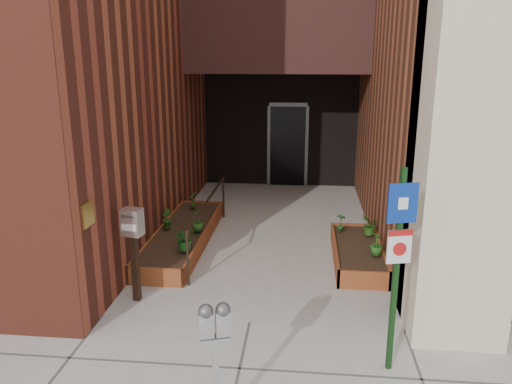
# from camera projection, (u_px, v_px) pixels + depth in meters

# --- Properties ---
(ground) EXTENTS (80.00, 80.00, 0.00)m
(ground) POSITION_uv_depth(u_px,v_px,m) (249.00, 323.00, 6.57)
(ground) COLOR #9E9991
(ground) RESTS_ON ground
(planter_left) EXTENTS (0.90, 3.60, 0.30)m
(planter_left) POSITION_uv_depth(u_px,v_px,m) (183.00, 237.00, 9.27)
(planter_left) COLOR brown
(planter_left) RESTS_ON ground
(planter_right) EXTENTS (0.80, 2.20, 0.30)m
(planter_right) POSITION_uv_depth(u_px,v_px,m) (357.00, 254.00, 8.48)
(planter_right) COLOR brown
(planter_right) RESTS_ON ground
(handrail) EXTENTS (0.04, 3.34, 0.90)m
(handrail) POSITION_uv_depth(u_px,v_px,m) (208.00, 207.00, 9.01)
(handrail) COLOR black
(handrail) RESTS_ON ground
(parking_meter) EXTENTS (0.30, 0.18, 1.30)m
(parking_meter) POSITION_uv_depth(u_px,v_px,m) (215.00, 333.00, 4.45)
(parking_meter) COLOR #A6A6A9
(parking_meter) RESTS_ON ground
(sign_post) EXTENTS (0.31, 0.11, 2.32)m
(sign_post) POSITION_uv_depth(u_px,v_px,m) (398.00, 251.00, 5.23)
(sign_post) COLOR #123312
(sign_post) RESTS_ON ground
(payment_dropbox) EXTENTS (0.30, 0.25, 1.37)m
(payment_dropbox) POSITION_uv_depth(u_px,v_px,m) (133.00, 235.00, 6.91)
(payment_dropbox) COLOR black
(payment_dropbox) RESTS_ON ground
(shrub_left_a) EXTENTS (0.51, 0.51, 0.40)m
(shrub_left_a) POSITION_uv_depth(u_px,v_px,m) (185.00, 239.00, 8.15)
(shrub_left_a) COLOR #1B5F1D
(shrub_left_a) RESTS_ON planter_left
(shrub_left_b) EXTENTS (0.27, 0.27, 0.36)m
(shrub_left_b) POSITION_uv_depth(u_px,v_px,m) (166.00, 219.00, 9.20)
(shrub_left_b) COLOR #224F16
(shrub_left_b) RESTS_ON planter_left
(shrub_left_c) EXTENTS (0.30, 0.30, 0.39)m
(shrub_left_c) POSITION_uv_depth(u_px,v_px,m) (197.00, 221.00, 9.06)
(shrub_left_c) COLOR #265618
(shrub_left_c) RESTS_ON planter_left
(shrub_left_d) EXTENTS (0.24, 0.24, 0.36)m
(shrub_left_d) POSITION_uv_depth(u_px,v_px,m) (193.00, 200.00, 10.37)
(shrub_left_d) COLOR #235B1A
(shrub_left_d) RESTS_ON planter_left
(shrub_right_a) EXTENTS (0.21, 0.21, 0.37)m
(shrub_right_a) POSITION_uv_depth(u_px,v_px,m) (377.00, 244.00, 7.97)
(shrub_right_a) COLOR #245B1A
(shrub_right_a) RESTS_ON planter_right
(shrub_right_b) EXTENTS (0.24, 0.24, 0.34)m
(shrub_right_b) POSITION_uv_depth(u_px,v_px,m) (341.00, 222.00, 9.04)
(shrub_right_b) COLOR #1E5A19
(shrub_right_b) RESTS_ON planter_right
(shrub_right_c) EXTENTS (0.35, 0.35, 0.37)m
(shrub_right_c) POSITION_uv_depth(u_px,v_px,m) (370.00, 225.00, 8.84)
(shrub_right_c) COLOR #265317
(shrub_right_c) RESTS_ON planter_right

